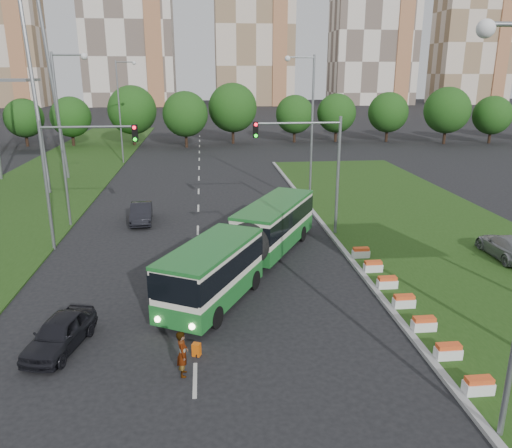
{
  "coord_description": "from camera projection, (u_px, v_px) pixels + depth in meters",
  "views": [
    {
      "loc": [
        -2.44,
        -21.82,
        10.74
      ],
      "look_at": [
        0.36,
        4.62,
        2.6
      ],
      "focal_mm": 35.0,
      "sensor_mm": 36.0,
      "label": 1
    }
  ],
  "objects": [
    {
      "name": "lane_markings",
      "position": [
        198.0,
        202.0,
        42.86
      ],
      "size": [
        0.2,
        100.0,
        0.01
      ],
      "primitive_type": null,
      "color": "beige",
      "rests_on": "ground"
    },
    {
      "name": "apartment_tower_cwest",
      "position": [
        127.0,
        21.0,
        156.65
      ],
      "size": [
        28.0,
        15.0,
        52.0
      ],
      "primitive_type": "cube",
      "color": "silver",
      "rests_on": "ground"
    },
    {
      "name": "articulated_bus",
      "position": [
        244.0,
        243.0,
        27.65
      ],
      "size": [
        2.51,
        16.08,
        2.65
      ],
      "rotation": [
        0.0,
        0.0,
        -0.49
      ],
      "color": "silver",
      "rests_on": "ground"
    },
    {
      "name": "pedestrian",
      "position": [
        183.0,
        354.0,
        18.19
      ],
      "size": [
        0.45,
        0.66,
        1.78
      ],
      "primitive_type": "imported",
      "rotation": [
        0.0,
        0.0,
        1.6
      ],
      "color": "gray",
      "rests_on": "ground"
    },
    {
      "name": "flower_planters",
      "position": [
        404.0,
        301.0,
        23.35
      ],
      "size": [
        1.1,
        13.7,
        0.6
      ],
      "primitive_type": null,
      "color": "white",
      "rests_on": "grass_median"
    },
    {
      "name": "grass_median",
      "position": [
        440.0,
        240.0,
        33.03
      ],
      "size": [
        14.0,
        60.0,
        0.15
      ],
      "primitive_type": "cube",
      "color": "#1F4112",
      "rests_on": "ground"
    },
    {
      "name": "left_verge",
      "position": [
        36.0,
        192.0,
        46.09
      ],
      "size": [
        12.0,
        110.0,
        0.1
      ],
      "primitive_type": "cube",
      "color": "#1F4112",
      "rests_on": "ground"
    },
    {
      "name": "street_lamps",
      "position": [
        194.0,
        150.0,
        31.59
      ],
      "size": [
        36.0,
        60.0,
        12.0
      ],
      "primitive_type": null,
      "color": "gray",
      "rests_on": "ground"
    },
    {
      "name": "car_left_near",
      "position": [
        60.0,
        333.0,
        19.99
      ],
      "size": [
        2.55,
        4.32,
        1.38
      ],
      "primitive_type": "imported",
      "rotation": [
        0.0,
        0.0,
        -0.24
      ],
      "color": "black",
      "rests_on": "ground"
    },
    {
      "name": "tree_line",
      "position": [
        284.0,
        114.0,
        76.13
      ],
      "size": [
        120.0,
        8.0,
        9.0
      ],
      "primitive_type": null,
      "color": "#1B4913",
      "rests_on": "ground"
    },
    {
      "name": "car_median",
      "position": [
        508.0,
        247.0,
        29.44
      ],
      "size": [
        2.1,
        4.87,
        1.4
      ],
      "primitive_type": "imported",
      "rotation": [
        0.0,
        0.0,
        3.11
      ],
      "color": "gray",
      "rests_on": "grass_median"
    },
    {
      "name": "apartment_tower_ceast",
      "position": [
        254.0,
        26.0,
        160.97
      ],
      "size": [
        25.0,
        15.0,
        50.0
      ],
      "primitive_type": "cube",
      "color": "beige",
      "rests_on": "ground"
    },
    {
      "name": "traffic_mast_median",
      "position": [
        315.0,
        158.0,
        32.56
      ],
      "size": [
        5.76,
        0.32,
        8.0
      ],
      "color": "gray",
      "rests_on": "ground"
    },
    {
      "name": "midrise_east",
      "position": [
        472.0,
        43.0,
        169.97
      ],
      "size": [
        24.0,
        14.0,
        40.0
      ],
      "primitive_type": "cube",
      "color": "beige",
      "rests_on": "ground"
    },
    {
      "name": "median_kerb",
      "position": [
        338.0,
        243.0,
        32.33
      ],
      "size": [
        0.3,
        60.0,
        0.18
      ],
      "primitive_type": "cube",
      "color": "#9A9A9A",
      "rests_on": "ground"
    },
    {
      "name": "apartment_tower_east",
      "position": [
        373.0,
        31.0,
        165.43
      ],
      "size": [
        27.0,
        15.0,
        47.0
      ],
      "primitive_type": "cube",
      "color": "silver",
      "rests_on": "ground"
    },
    {
      "name": "ground",
      "position": [
        259.0,
        303.0,
        24.14
      ],
      "size": [
        360.0,
        360.0,
        0.0
      ],
      "primitive_type": "plane",
      "color": "black",
      "rests_on": "ground"
    },
    {
      "name": "shopping_trolley",
      "position": [
        197.0,
        350.0,
        19.62
      ],
      "size": [
        0.31,
        0.33,
        0.53
      ],
      "rotation": [
        0.0,
        0.0,
        -0.37
      ],
      "color": "#D6560B",
      "rests_on": "ground"
    },
    {
      "name": "car_left_far",
      "position": [
        141.0,
        213.0,
        36.93
      ],
      "size": [
        1.8,
        4.41,
        1.42
      ],
      "primitive_type": "imported",
      "rotation": [
        0.0,
        0.0,
        0.07
      ],
      "color": "black",
      "rests_on": "ground"
    },
    {
      "name": "traffic_mast_left",
      "position": [
        72.0,
        165.0,
        30.09
      ],
      "size": [
        5.76,
        0.32,
        8.0
      ],
      "color": "gray",
      "rests_on": "ground"
    }
  ]
}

